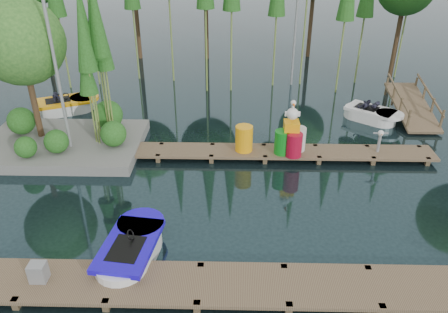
{
  "coord_description": "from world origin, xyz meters",
  "views": [
    {
      "loc": [
        0.81,
        -12.39,
        8.16
      ],
      "look_at": [
        0.5,
        0.5,
        1.1
      ],
      "focal_mm": 35.0,
      "sensor_mm": 36.0,
      "label": 1
    }
  ],
  "objects_px": {
    "drum_cluster": "(292,138)",
    "boat_blue": "(131,251)",
    "island": "(44,70)",
    "yellow_barrel": "(244,138)",
    "utility_cabinet": "(38,272)",
    "boat_yellow_far": "(65,106)"
  },
  "relations": [
    {
      "from": "boat_yellow_far",
      "to": "drum_cluster",
      "type": "height_order",
      "value": "drum_cluster"
    },
    {
      "from": "island",
      "to": "yellow_barrel",
      "type": "distance_m",
      "value": 7.92
    },
    {
      "from": "island",
      "to": "drum_cluster",
      "type": "relative_size",
      "value": 3.21
    },
    {
      "from": "boat_blue",
      "to": "yellow_barrel",
      "type": "relative_size",
      "value": 3.1
    },
    {
      "from": "boat_blue",
      "to": "utility_cabinet",
      "type": "xyz_separation_m",
      "value": [
        -2.02,
        -1.12,
        0.26
      ]
    },
    {
      "from": "boat_yellow_far",
      "to": "utility_cabinet",
      "type": "bearing_deg",
      "value": -78.93
    },
    {
      "from": "island",
      "to": "utility_cabinet",
      "type": "height_order",
      "value": "island"
    },
    {
      "from": "utility_cabinet",
      "to": "drum_cluster",
      "type": "height_order",
      "value": "drum_cluster"
    },
    {
      "from": "drum_cluster",
      "to": "island",
      "type": "bearing_deg",
      "value": 174.18
    },
    {
      "from": "utility_cabinet",
      "to": "yellow_barrel",
      "type": "height_order",
      "value": "yellow_barrel"
    },
    {
      "from": "boat_yellow_far",
      "to": "drum_cluster",
      "type": "bearing_deg",
      "value": -28.76
    },
    {
      "from": "boat_blue",
      "to": "boat_yellow_far",
      "type": "bearing_deg",
      "value": 125.27
    },
    {
      "from": "boat_yellow_far",
      "to": "island",
      "type": "bearing_deg",
      "value": -80.31
    },
    {
      "from": "boat_yellow_far",
      "to": "drum_cluster",
      "type": "distance_m",
      "value": 11.17
    },
    {
      "from": "boat_blue",
      "to": "boat_yellow_far",
      "type": "distance_m",
      "value": 11.49
    },
    {
      "from": "boat_yellow_far",
      "to": "yellow_barrel",
      "type": "height_order",
      "value": "boat_yellow_far"
    },
    {
      "from": "drum_cluster",
      "to": "boat_blue",
      "type": "bearing_deg",
      "value": -130.56
    },
    {
      "from": "boat_yellow_far",
      "to": "boat_blue",
      "type": "bearing_deg",
      "value": -67.62
    },
    {
      "from": "boat_yellow_far",
      "to": "yellow_barrel",
      "type": "bearing_deg",
      "value": -32.19
    },
    {
      "from": "yellow_barrel",
      "to": "utility_cabinet",
      "type": "bearing_deg",
      "value": -126.32
    },
    {
      "from": "boat_yellow_far",
      "to": "utility_cabinet",
      "type": "distance_m",
      "value": 11.77
    },
    {
      "from": "island",
      "to": "boat_yellow_far",
      "type": "distance_m",
      "value": 4.63
    }
  ]
}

